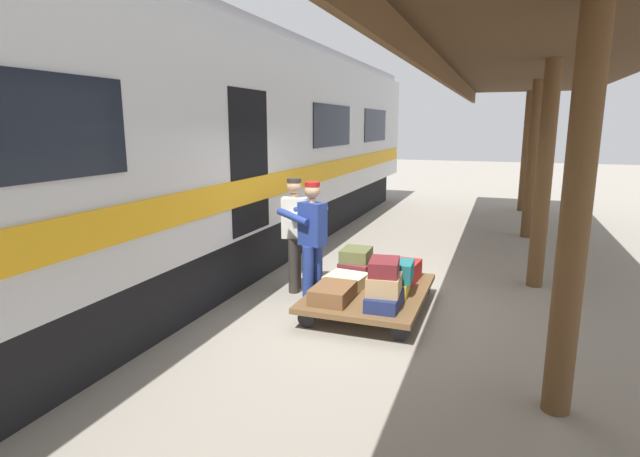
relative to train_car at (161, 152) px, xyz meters
The scene contains 16 objects.
ground_plane 4.00m from the train_car, behind, with size 60.00×60.00×0.00m, color gray.
platform_canopy 5.52m from the train_car, behind, with size 3.20×19.36×3.56m.
train_car is the anchor object (origin of this frame).
luggage_cart 3.75m from the train_car, behind, with size 1.47×2.05×0.29m.
suitcase_navy_fabric 4.04m from the train_car, behind, with size 0.38×0.62×0.17m, color navy.
suitcase_brown_leather 3.45m from the train_car, 167.83° to the left, with size 0.46×0.64×0.19m, color brown.
suitcase_burgundy_valise 3.43m from the train_car, behind, with size 0.44×0.51×0.22m, color maroon.
suitcase_cream_canvas 3.40m from the train_car, behind, with size 0.51×0.49×0.17m, color beige.
suitcase_yellow_case 3.99m from the train_car, behind, with size 0.38×0.57×0.18m, color gold.
suitcase_red_plastic 4.00m from the train_car, behind, with size 0.42×0.60×0.27m, color #AD231E.
suitcase_tan_vintage 3.95m from the train_car, behind, with size 0.38×0.46×0.23m, color tan.
suitcase_olive_duffel 3.31m from the train_car, 169.82° to the right, with size 0.40×0.50×0.18m, color brown.
suitcase_maroon_trunk 3.86m from the train_car, behind, with size 0.34×0.48×0.18m, color maroon.
suitcase_teal_softside 3.92m from the train_car, behind, with size 0.43×0.43×0.25m, color #1E666B.
porter_in_overalls 2.67m from the train_car, behind, with size 0.73×0.56×1.70m.
porter_by_door 2.36m from the train_car, 169.66° to the right, with size 0.72×0.54×1.70m.
Camera 1 is at (-1.43, 6.31, 2.47)m, focal length 28.05 mm.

